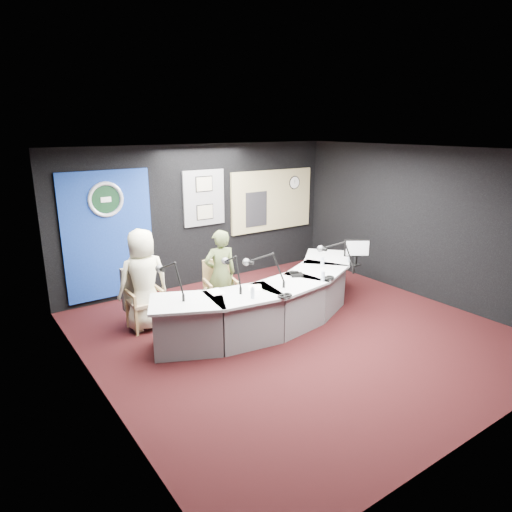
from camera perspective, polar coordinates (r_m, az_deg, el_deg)
ground at (r=7.31m, az=4.95°, el=-9.51°), size 6.00×6.00×0.00m
ceiling at (r=6.60m, az=5.54°, el=12.99°), size 6.00×6.00×0.02m
wall_back at (r=9.26m, az=-6.82°, el=5.07°), size 6.00×0.02×2.80m
wall_front at (r=5.04m, az=27.84°, el=-6.16°), size 6.00×0.02×2.80m
wall_left at (r=5.47m, az=-19.68°, el=-3.51°), size 0.02×6.00×2.80m
wall_right at (r=9.01m, az=20.06°, el=3.90°), size 0.02×6.00×2.80m
broadcast_desk at (r=7.52m, az=2.04°, el=-5.57°), size 4.50×1.90×0.75m
backdrop_panel at (r=8.55m, az=-17.96°, el=2.46°), size 1.60×0.05×2.30m
agency_seal at (r=8.40m, az=-18.26°, el=6.72°), size 0.63×0.07×0.63m
seal_center at (r=8.40m, az=-18.27°, el=6.73°), size 0.48×0.01×0.48m
pinboard at (r=9.20m, az=-6.52°, el=7.22°), size 0.90×0.04×1.10m
framed_photo_upper at (r=9.13m, az=-6.49°, el=8.93°), size 0.34×0.02×0.27m
framed_photo_lower at (r=9.22m, az=-6.38°, el=5.48°), size 0.34×0.02×0.27m
booth_window_frame at (r=10.14m, az=2.04°, el=6.98°), size 2.12×0.06×1.32m
booth_glow at (r=10.13m, az=2.07°, el=6.97°), size 2.00×0.02×1.20m
equipment_rack at (r=9.88m, az=0.04°, el=5.87°), size 0.55×0.02×0.75m
wall_clock at (r=10.43m, az=4.83°, el=9.13°), size 0.28×0.01×0.28m
armchair_left at (r=7.47m, az=-13.73°, el=-5.43°), size 0.53×0.53×0.93m
armchair_right at (r=7.72m, az=-4.43°, el=-4.15°), size 0.65×0.65×0.98m
draped_jacket at (r=7.63m, az=-14.64°, el=-3.81°), size 0.50×0.10×0.70m
person_man at (r=7.36m, az=-13.91°, el=-2.91°), size 0.82×0.56×1.63m
person_woman at (r=7.63m, az=-4.48°, el=-2.26°), size 0.61×0.47×1.51m
computer_monitor at (r=8.19m, az=12.43°, el=0.99°), size 0.41×0.29×0.32m
desk_phone at (r=7.54m, az=5.12°, el=-2.34°), size 0.24×0.22×0.05m
headphones_near at (r=7.47m, az=8.96°, el=-2.71°), size 0.22×0.22×0.04m
headphones_far at (r=6.63m, az=3.63°, el=-4.97°), size 0.22×0.22×0.04m
paper_stack at (r=6.85m, az=-5.00°, el=-4.47°), size 0.24×0.32×0.00m
notepad at (r=6.99m, az=-0.13°, el=-3.97°), size 0.32×0.35×0.00m
boom_mic_a at (r=6.70m, az=-10.62°, el=-2.46°), size 0.20×0.73×0.60m
boom_mic_b at (r=6.91m, az=-2.95°, el=-1.61°), size 0.23×0.73×0.60m
boom_mic_c at (r=7.01m, az=1.12°, el=-1.34°), size 0.47×0.63×0.60m
boom_mic_d at (r=7.84m, az=10.09°, el=0.30°), size 0.35×0.70×0.60m
water_bottles at (r=7.46m, az=6.13°, el=-2.04°), size 2.50×0.65×0.18m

